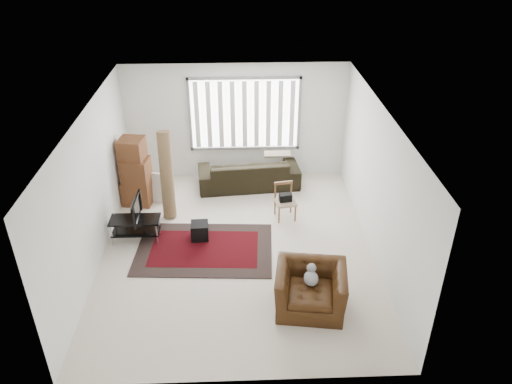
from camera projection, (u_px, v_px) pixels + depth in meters
room at (238, 153)px, 8.96m from camera, size 6.00×6.02×2.71m
persian_rug at (205, 249)px, 9.38m from camera, size 2.62×1.83×0.02m
tv_stand at (135, 225)px, 9.51m from camera, size 0.94×0.42×0.47m
tv at (133, 209)px, 9.33m from camera, size 0.10×0.76×0.44m
subwoofer at (200, 231)px, 9.60m from camera, size 0.34×0.34×0.33m
moving_boxes at (136, 174)px, 10.55m from camera, size 0.68×0.63×1.48m
white_flatpack at (154, 187)px, 10.79m from camera, size 0.54×0.30×0.66m
rolled_rug at (167, 175)px, 10.05m from camera, size 0.32×0.61×1.81m
sofa at (249, 169)px, 11.31m from camera, size 2.36×1.19×0.87m
side_chair at (285, 200)px, 10.15m from camera, size 0.47×0.47×0.75m
armchair at (311, 286)px, 7.86m from camera, size 1.24×1.11×0.82m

